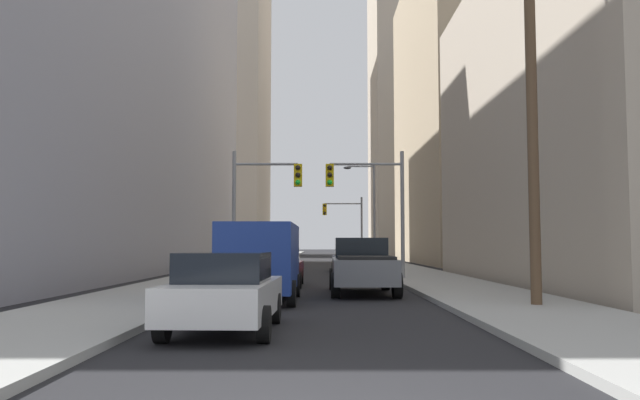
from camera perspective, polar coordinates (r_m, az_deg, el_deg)
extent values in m
cube|color=#9E9E99|center=(56.07, -5.28, -5.63)|extent=(3.81, 160.00, 0.15)
cube|color=#9E9E99|center=(56.05, 5.44, -5.63)|extent=(3.81, 160.00, 0.15)
cube|color=slate|center=(21.58, 4.03, -6.33)|extent=(2.06, 5.42, 0.80)
cube|color=black|center=(22.53, 3.85, -4.33)|extent=(1.82, 1.82, 0.70)
cube|color=black|center=(20.22, 4.28, -5.21)|extent=(1.78, 2.39, 0.10)
cylinder|color=black|center=(23.28, 1.37, -7.15)|extent=(0.28, 0.80, 0.80)
cylinder|color=black|center=(23.40, 6.11, -7.12)|extent=(0.28, 0.80, 0.80)
cylinder|color=black|center=(19.83, 1.58, -7.70)|extent=(0.28, 0.80, 0.80)
cylinder|color=black|center=(19.97, 7.14, -7.65)|extent=(0.28, 0.80, 0.80)
cube|color=navy|center=(18.74, -5.14, -5.12)|extent=(2.04, 5.21, 1.90)
cube|color=black|center=(21.33, -4.48, -3.86)|extent=(1.76, 0.03, 0.60)
cylinder|color=black|center=(20.54, -7.41, -7.65)|extent=(0.24, 0.72, 0.72)
cylinder|color=black|center=(20.38, -2.01, -7.71)|extent=(0.24, 0.72, 0.72)
cylinder|color=black|center=(17.25, -8.88, -8.34)|extent=(0.24, 0.72, 0.72)
cylinder|color=black|center=(17.06, -2.43, -8.44)|extent=(0.24, 0.72, 0.72)
cube|color=white|center=(12.36, -8.39, -8.76)|extent=(1.93, 4.25, 0.65)
cube|color=black|center=(12.18, -8.47, -6.00)|extent=(1.64, 1.95, 0.55)
cylinder|color=black|center=(13.86, -11.15, -9.56)|extent=(0.22, 0.64, 0.64)
cylinder|color=black|center=(13.63, -3.91, -9.72)|extent=(0.22, 0.64, 0.64)
cylinder|color=black|center=(11.25, -13.88, -10.83)|extent=(0.22, 0.64, 0.64)
cylinder|color=black|center=(10.97, -4.92, -11.11)|extent=(0.22, 0.64, 0.64)
cube|color=maroon|center=(25.46, -3.63, -6.33)|extent=(1.95, 4.26, 0.65)
cube|color=black|center=(25.29, -3.65, -4.98)|extent=(1.65, 1.95, 0.55)
cylinder|color=black|center=(26.88, -5.30, -6.89)|extent=(0.22, 0.64, 0.64)
cylinder|color=black|center=(26.78, -1.59, -6.91)|extent=(0.22, 0.64, 0.64)
cylinder|color=black|center=(24.21, -5.90, -7.20)|extent=(0.22, 0.64, 0.64)
cylinder|color=black|center=(24.09, -1.78, -7.24)|extent=(0.22, 0.64, 0.64)
cube|color=#141E4C|center=(38.64, 2.72, -5.54)|extent=(1.81, 4.21, 0.65)
cube|color=black|center=(38.48, 2.72, -4.65)|extent=(1.59, 1.90, 0.55)
cylinder|color=black|center=(39.97, 1.39, -5.95)|extent=(0.22, 0.64, 0.64)
cylinder|color=black|center=(40.04, 3.87, -5.94)|extent=(0.22, 0.64, 0.64)
cylinder|color=black|center=(37.28, 1.48, -6.09)|extent=(0.22, 0.64, 0.64)
cylinder|color=black|center=(37.36, 4.14, -6.08)|extent=(0.22, 0.64, 0.64)
cylinder|color=gray|center=(29.51, -7.61, -1.41)|extent=(0.18, 0.18, 6.00)
cylinder|color=gray|center=(29.55, -4.71, 3.24)|extent=(2.97, 0.12, 0.12)
cube|color=gold|center=(29.40, -1.83, 2.24)|extent=(0.38, 0.30, 1.05)
sphere|color=black|center=(29.27, -1.84, 2.93)|extent=(0.24, 0.24, 0.24)
sphere|color=black|center=(29.23, -1.85, 2.27)|extent=(0.24, 0.24, 0.24)
sphere|color=#19D833|center=(29.20, -1.85, 1.61)|extent=(0.24, 0.24, 0.24)
cylinder|color=gray|center=(29.49, 7.62, -1.40)|extent=(0.18, 0.18, 6.00)
cylinder|color=gray|center=(29.52, 4.32, 3.25)|extent=(3.37, 0.12, 0.12)
cube|color=gold|center=(29.39, 1.04, 2.24)|extent=(0.38, 0.30, 1.05)
sphere|color=black|center=(29.26, 1.05, 2.94)|extent=(0.24, 0.24, 0.24)
sphere|color=black|center=(29.22, 1.05, 2.27)|extent=(0.24, 0.24, 0.24)
sphere|color=#19D833|center=(29.18, 1.05, 1.61)|extent=(0.24, 0.24, 0.24)
cylinder|color=gray|center=(58.06, 3.95, -2.69)|extent=(0.18, 0.18, 6.00)
cylinder|color=gray|center=(58.08, 2.26, -0.33)|extent=(3.40, 0.12, 0.12)
cube|color=gold|center=(58.01, 0.58, -0.85)|extent=(0.38, 0.30, 1.05)
sphere|color=black|center=(57.86, 0.59, -0.50)|extent=(0.24, 0.24, 0.24)
sphere|color=#F9A514|center=(57.84, 0.59, -0.84)|extent=(0.24, 0.24, 0.24)
sphere|color=black|center=(57.82, 0.59, -1.18)|extent=(0.24, 0.24, 0.24)
cylinder|color=brown|center=(17.40, 18.76, 6.69)|extent=(0.28, 0.28, 9.69)
cylinder|color=gray|center=(45.66, 5.10, -1.39)|extent=(0.16, 0.16, 7.50)
cylinder|color=gray|center=(45.88, 3.86, 3.04)|extent=(1.94, 0.10, 0.10)
ellipsoid|color=#4C4C51|center=(45.82, 2.64, 2.92)|extent=(0.56, 0.32, 0.20)
cube|color=#93939E|center=(55.42, -21.33, 9.29)|extent=(22.88, 28.02, 28.33)
cube|color=#B7A893|center=(100.49, -10.62, 8.75)|extent=(20.18, 22.68, 47.51)
cube|color=tan|center=(61.85, 19.19, 7.46)|extent=(23.23, 26.60, 27.48)
cube|color=#B7A893|center=(104.81, 11.94, 10.44)|extent=(25.45, 18.73, 55.36)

